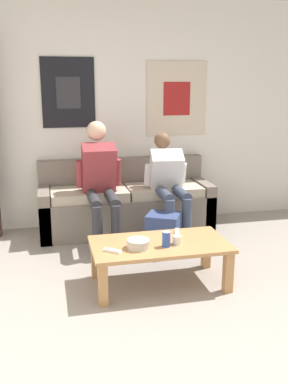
{
  "coord_description": "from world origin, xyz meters",
  "views": [
    {
      "loc": [
        -0.72,
        -2.13,
        1.63
      ],
      "look_at": [
        0.12,
        1.54,
        0.66
      ],
      "focal_mm": 40.0,
      "sensor_mm": 36.0,
      "label": 1
    }
  ],
  "objects_px": {
    "ceramic_bowl": "(138,243)",
    "pillar_candle": "(177,240)",
    "backpack": "(163,234)",
    "game_controller_near_left": "(177,232)",
    "couch": "(126,205)",
    "person_seated_teen": "(169,182)",
    "person_seated_adult": "(100,179)",
    "drink_can_blue": "(166,239)",
    "game_controller_near_right": "(112,251)",
    "coffee_table": "(160,250)"
  },
  "relations": [
    {
      "from": "couch",
      "to": "ceramic_bowl",
      "type": "relative_size",
      "value": 10.32
    },
    {
      "from": "couch",
      "to": "person_seated_teen",
      "type": "relative_size",
      "value": 1.74
    },
    {
      "from": "person_seated_teen",
      "to": "ceramic_bowl",
      "type": "xyz_separation_m",
      "value": [
        -0.59,
        -1.18,
        -0.2
      ]
    },
    {
      "from": "couch",
      "to": "person_seated_adult",
      "type": "xyz_separation_m",
      "value": [
        -0.32,
        -0.33,
        0.39
      ]
    },
    {
      "from": "coffee_table",
      "to": "pillar_candle",
      "type": "height_order",
      "value": "pillar_candle"
    },
    {
      "from": "couch",
      "to": "coffee_table",
      "type": "xyz_separation_m",
      "value": [
        0.02,
        -1.41,
        0.02
      ]
    },
    {
      "from": "game_controller_near_left",
      "to": "coffee_table",
      "type": "bearing_deg",
      "value": -137.84
    },
    {
      "from": "coffee_table",
      "to": "pillar_candle",
      "type": "xyz_separation_m",
      "value": [
        0.13,
        -0.06,
        0.1
      ]
    },
    {
      "from": "coffee_table",
      "to": "backpack",
      "type": "distance_m",
      "value": 0.71
    },
    {
      "from": "pillar_candle",
      "to": "drink_can_blue",
      "type": "xyz_separation_m",
      "value": [
        -0.1,
        -0.03,
        0.03
      ]
    },
    {
      "from": "couch",
      "to": "person_seated_adult",
      "type": "relative_size",
      "value": 1.53
    },
    {
      "from": "person_seated_adult",
      "to": "game_controller_near_left",
      "type": "distance_m",
      "value": 1.09
    },
    {
      "from": "coffee_table",
      "to": "person_seated_teen",
      "type": "xyz_separation_m",
      "value": [
        0.39,
        1.1,
        0.3
      ]
    },
    {
      "from": "backpack",
      "to": "ceramic_bowl",
      "type": "xyz_separation_m",
      "value": [
        -0.41,
        -0.75,
        0.22
      ]
    },
    {
      "from": "couch",
      "to": "backpack",
      "type": "distance_m",
      "value": 0.78
    },
    {
      "from": "pillar_candle",
      "to": "game_controller_near_left",
      "type": "height_order",
      "value": "pillar_candle"
    },
    {
      "from": "pillar_candle",
      "to": "game_controller_near_left",
      "type": "relative_size",
      "value": 0.56
    },
    {
      "from": "couch",
      "to": "pillar_candle",
      "type": "relative_size",
      "value": 23.05
    },
    {
      "from": "coffee_table",
      "to": "game_controller_near_left",
      "type": "distance_m",
      "value": 0.28
    },
    {
      "from": "couch",
      "to": "coffee_table",
      "type": "distance_m",
      "value": 1.41
    },
    {
      "from": "drink_can_blue",
      "to": "game_controller_near_left",
      "type": "relative_size",
      "value": 0.84
    },
    {
      "from": "drink_can_blue",
      "to": "game_controller_near_right",
      "type": "bearing_deg",
      "value": -177.48
    },
    {
      "from": "person_seated_teen",
      "to": "backpack",
      "type": "height_order",
      "value": "person_seated_teen"
    },
    {
      "from": "backpack",
      "to": "person_seated_adult",
      "type": "bearing_deg",
      "value": 143.07
    },
    {
      "from": "coffee_table",
      "to": "pillar_candle",
      "type": "bearing_deg",
      "value": -24.46
    },
    {
      "from": "game_controller_near_left",
      "to": "drink_can_blue",
      "type": "bearing_deg",
      "value": -122.21
    },
    {
      "from": "backpack",
      "to": "game_controller_near_right",
      "type": "height_order",
      "value": "game_controller_near_right"
    },
    {
      "from": "couch",
      "to": "pillar_candle",
      "type": "xyz_separation_m",
      "value": [
        0.15,
        -1.47,
        0.12
      ]
    },
    {
      "from": "ceramic_bowl",
      "to": "pillar_candle",
      "type": "height_order",
      "value": "pillar_candle"
    },
    {
      "from": "pillar_candle",
      "to": "drink_can_blue",
      "type": "relative_size",
      "value": 0.67
    },
    {
      "from": "person_seated_teen",
      "to": "drink_can_blue",
      "type": "height_order",
      "value": "person_seated_teen"
    },
    {
      "from": "coffee_table",
      "to": "person_seated_adult",
      "type": "bearing_deg",
      "value": 107.34
    },
    {
      "from": "couch",
      "to": "game_controller_near_left",
      "type": "xyz_separation_m",
      "value": [
        0.22,
        -1.23,
        0.09
      ]
    },
    {
      "from": "couch",
      "to": "person_seated_teen",
      "type": "bearing_deg",
      "value": -36.91
    },
    {
      "from": "person_seated_teen",
      "to": "backpack",
      "type": "relative_size",
      "value": 2.75
    },
    {
      "from": "ceramic_bowl",
      "to": "game_controller_near_left",
      "type": "xyz_separation_m",
      "value": [
        0.4,
        0.26,
        -0.03
      ]
    },
    {
      "from": "person_seated_adult",
      "to": "couch",
      "type": "bearing_deg",
      "value": 45.45
    },
    {
      "from": "couch",
      "to": "drink_can_blue",
      "type": "distance_m",
      "value": 1.51
    },
    {
      "from": "person_seated_adult",
      "to": "ceramic_bowl",
      "type": "distance_m",
      "value": 1.2
    },
    {
      "from": "drink_can_blue",
      "to": "couch",
      "type": "bearing_deg",
      "value": 91.78
    },
    {
      "from": "drink_can_blue",
      "to": "game_controller_near_left",
      "type": "bearing_deg",
      "value": 57.79
    },
    {
      "from": "person_seated_adult",
      "to": "person_seated_teen",
      "type": "distance_m",
      "value": 0.73
    },
    {
      "from": "couch",
      "to": "game_controller_near_left",
      "type": "height_order",
      "value": "couch"
    },
    {
      "from": "ceramic_bowl",
      "to": "drink_can_blue",
      "type": "bearing_deg",
      "value": -4.02
    },
    {
      "from": "backpack",
      "to": "game_controller_near_left",
      "type": "xyz_separation_m",
      "value": [
        -0.01,
        -0.49,
        0.19
      ]
    },
    {
      "from": "pillar_candle",
      "to": "game_controller_near_right",
      "type": "distance_m",
      "value": 0.54
    },
    {
      "from": "game_controller_near_right",
      "to": "ceramic_bowl",
      "type": "bearing_deg",
      "value": 9.42
    },
    {
      "from": "game_controller_near_left",
      "to": "pillar_candle",
      "type": "bearing_deg",
      "value": -106.66
    },
    {
      "from": "game_controller_near_left",
      "to": "game_controller_near_right",
      "type": "relative_size",
      "value": 1.11
    },
    {
      "from": "ceramic_bowl",
      "to": "drink_can_blue",
      "type": "distance_m",
      "value": 0.23
    }
  ]
}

